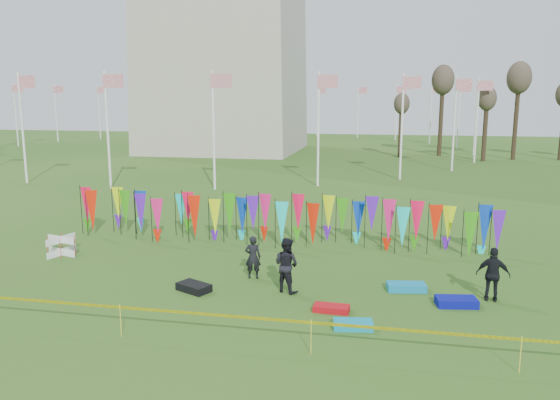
% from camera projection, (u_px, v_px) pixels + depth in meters
% --- Properties ---
extents(ground, '(160.00, 160.00, 0.00)m').
position_uv_depth(ground, '(213.00, 313.00, 15.99)').
color(ground, '#285317').
rests_on(ground, ground).
extents(flagpole_ring, '(57.40, 56.16, 8.00)m').
position_uv_depth(flagpole_ring, '(227.00, 116.00, 64.19)').
color(flagpole_ring, white).
rests_on(flagpole_ring, ground).
extents(banner_row, '(18.64, 0.64, 2.08)m').
position_uv_depth(banner_row, '(277.00, 216.00, 23.39)').
color(banner_row, black).
rests_on(banner_row, ground).
extents(caution_tape_near, '(26.00, 0.02, 0.90)m').
position_uv_depth(caution_tape_near, '(180.00, 314.00, 13.97)').
color(caution_tape_near, '#E9EB04').
rests_on(caution_tape_near, ground).
extents(box_kite, '(0.74, 0.74, 0.82)m').
position_uv_depth(box_kite, '(61.00, 246.00, 21.72)').
color(box_kite, red).
rests_on(box_kite, ground).
extents(person_left, '(0.61, 0.48, 1.52)m').
position_uv_depth(person_left, '(253.00, 257.00, 18.96)').
color(person_left, black).
rests_on(person_left, ground).
extents(person_mid, '(1.02, 0.87, 1.80)m').
position_uv_depth(person_mid, '(286.00, 265.00, 17.64)').
color(person_mid, black).
rests_on(person_mid, ground).
extents(person_right, '(1.08, 0.73, 1.71)m').
position_uv_depth(person_right, '(493.00, 275.00, 16.81)').
color(person_right, black).
rests_on(person_right, ground).
extents(kite_bag_turquoise, '(1.14, 0.69, 0.21)m').
position_uv_depth(kite_bag_turquoise, '(353.00, 325.00, 14.92)').
color(kite_bag_turquoise, '#0B95B3').
rests_on(kite_bag_turquoise, ground).
extents(kite_bag_blue, '(1.28, 0.80, 0.25)m').
position_uv_depth(kite_bag_blue, '(456.00, 302.00, 16.55)').
color(kite_bag_blue, '#090E96').
rests_on(kite_bag_blue, ground).
extents(kite_bag_red, '(1.07, 0.53, 0.19)m').
position_uv_depth(kite_bag_red, '(331.00, 308.00, 16.11)').
color(kite_bag_red, red).
rests_on(kite_bag_red, ground).
extents(kite_bag_black, '(1.26, 1.05, 0.25)m').
position_uv_depth(kite_bag_black, '(194.00, 287.00, 17.81)').
color(kite_bag_black, black).
rests_on(kite_bag_black, ground).
extents(kite_bag_teal, '(1.32, 0.78, 0.24)m').
position_uv_depth(kite_bag_teal, '(406.00, 287.00, 17.86)').
color(kite_bag_teal, '#0D87BE').
rests_on(kite_bag_teal, ground).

